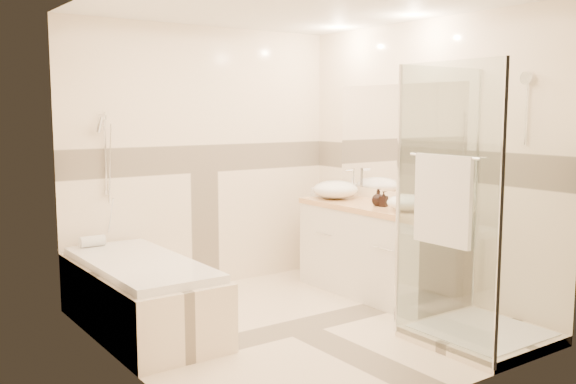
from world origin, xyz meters
TOP-DOWN VIEW (x-y plane):
  - room at (0.06, 0.01)m, footprint 2.82×3.02m
  - bathtub at (-1.02, 0.65)m, footprint 0.75×1.70m
  - vanity at (1.12, 0.30)m, footprint 0.58×1.62m
  - shower_enclosure at (0.83, -0.97)m, footprint 0.96×0.93m
  - vessel_sink_near at (1.10, 0.86)m, footprint 0.44×0.44m
  - vessel_sink_far at (1.10, -0.11)m, footprint 0.36×0.36m
  - faucet_near at (1.32, 0.86)m, footprint 0.12×0.03m
  - faucet_far at (1.32, -0.11)m, footprint 0.12×0.03m
  - amenity_bottle_a at (1.10, 0.18)m, footprint 0.08×0.08m
  - amenity_bottle_b at (1.10, 0.25)m, footprint 0.15×0.15m
  - folded_towels at (1.10, 1.02)m, footprint 0.18×0.28m
  - rolled_towel at (-1.16, 1.35)m, footprint 0.21×0.09m

SIDE VIEW (x-z plane):
  - bathtub at x=-1.02m, z-range 0.03..0.59m
  - vanity at x=1.12m, z-range 0.00..0.85m
  - shower_enclosure at x=0.83m, z-range -0.51..1.53m
  - rolled_towel at x=-1.16m, z-range 0.56..0.65m
  - folded_towels at x=1.10m, z-range 0.85..0.93m
  - amenity_bottle_a at x=1.10m, z-range 0.85..0.99m
  - vessel_sink_far at x=1.10m, z-range 0.85..0.99m
  - amenity_bottle_b at x=1.10m, z-range 0.85..1.00m
  - vessel_sink_near at x=1.10m, z-range 0.85..1.03m
  - faucet_near at x=1.32m, z-range 0.87..1.16m
  - faucet_far at x=1.32m, z-range 0.87..1.16m
  - room at x=0.06m, z-range 0.00..2.52m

